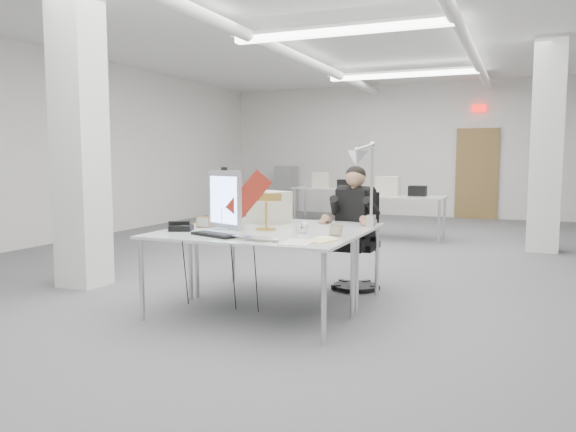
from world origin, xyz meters
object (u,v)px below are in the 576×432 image
at_px(office_chair, 356,244).
at_px(bankers_lamp, 266,210).
at_px(desk_main, 248,237).
at_px(beige_monitor, 269,207).
at_px(architect_lamp, 365,180).
at_px(desk_phone, 181,228).
at_px(monitor, 225,200).
at_px(laptop, 249,239).
at_px(seated_person, 355,207).

relative_size(office_chair, bankers_lamp, 2.66).
bearing_deg(desk_main, office_chair, 69.47).
bearing_deg(office_chair, desk_main, -91.75).
bearing_deg(desk_main, bankers_lamp, 90.00).
height_order(beige_monitor, architect_lamp, architect_lamp).
distance_m(desk_main, desk_phone, 0.71).
height_order(office_chair, bankers_lamp, bankers_lamp).
relative_size(monitor, laptop, 1.58).
height_order(office_chair, laptop, office_chair).
xyz_separation_m(office_chair, monitor, (-0.95, -1.18, 0.53)).
bearing_deg(bankers_lamp, desk_main, -105.22).
bearing_deg(desk_main, seated_person, 68.82).
bearing_deg(bankers_lamp, monitor, 176.47).
height_order(seated_person, desk_phone, seated_person).
relative_size(seated_person, laptop, 2.63).
distance_m(laptop, bankers_lamp, 0.70).
height_order(desk_main, monitor, monitor).
height_order(office_chair, beige_monitor, beige_monitor).
bearing_deg(office_chair, desk_phone, -112.47).
bearing_deg(bankers_lamp, office_chair, 47.96).
height_order(desk_main, desk_phone, desk_phone).
height_order(seated_person, monitor, seated_person).
relative_size(desk_phone, architect_lamp, 0.22).
xyz_separation_m(seated_person, architect_lamp, (0.29, -0.71, 0.32)).
height_order(desk_main, seated_person, seated_person).
distance_m(monitor, desk_phone, 0.48).
height_order(monitor, architect_lamp, architect_lamp).
bearing_deg(seated_person, bankers_lamp, -99.14).
relative_size(desk_main, seated_person, 1.95).
distance_m(desk_main, architect_lamp, 1.22).
bearing_deg(seated_person, office_chair, 108.78).
relative_size(laptop, desk_phone, 1.73).
distance_m(office_chair, monitor, 1.61).
bearing_deg(monitor, seated_person, 71.97).
height_order(laptop, bankers_lamp, bankers_lamp).
bearing_deg(monitor, bankers_lamp, 33.68).
relative_size(desk_main, beige_monitor, 5.21).
bearing_deg(bankers_lamp, architect_lamp, 6.75).
xyz_separation_m(office_chair, desk_phone, (-1.26, -1.44, 0.28)).
xyz_separation_m(office_chair, architect_lamp, (0.29, -0.76, 0.72)).
height_order(monitor, beige_monitor, monitor).
distance_m(office_chair, bankers_lamp, 1.31).
bearing_deg(office_chair, bankers_lamp, -98.05).
relative_size(desk_main, monitor, 3.25).
bearing_deg(laptop, architect_lamp, 72.08).
distance_m(monitor, architect_lamp, 1.33).
height_order(laptop, architect_lamp, architect_lamp).
bearing_deg(laptop, monitor, 150.40).
height_order(desk_main, architect_lamp, architect_lamp).
bearing_deg(monitor, desk_main, -15.67).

